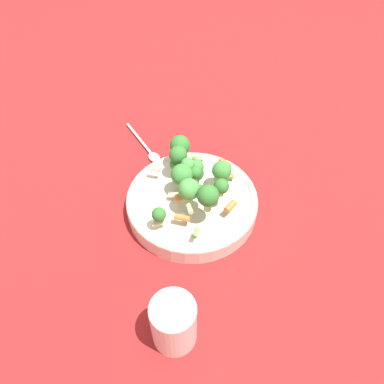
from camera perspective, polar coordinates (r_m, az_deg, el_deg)
ground_plane at (r=0.81m, az=0.00°, el=-2.54°), size 3.00×3.00×0.00m
bowl at (r=0.79m, az=0.00°, el=-1.51°), size 0.28×0.28×0.04m
pasta_salad at (r=0.75m, az=0.16°, el=2.67°), size 0.20×0.22×0.09m
cup at (r=0.62m, az=-2.81°, el=-19.23°), size 0.07×0.07×0.10m
spoon at (r=0.94m, az=-6.79°, el=6.51°), size 0.16×0.07×0.01m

